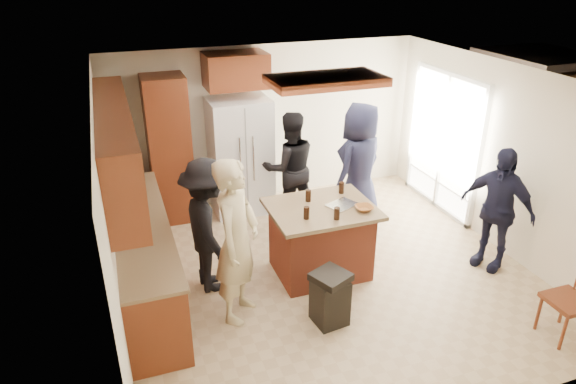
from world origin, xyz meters
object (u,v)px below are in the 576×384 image
object	(u,v)px
person_front_left	(237,241)
person_counter	(208,226)
trash_bin	(330,298)
person_behind_right	(359,167)
refrigerator	(240,156)
kitchen_island	(321,239)
spindle_chair	(570,300)
person_side_right	(497,209)
person_behind_left	(290,168)

from	to	relation	value
person_front_left	person_counter	world-z (taller)	person_front_left
person_front_left	trash_bin	distance (m)	1.19
trash_bin	person_front_left	bearing A→B (deg)	151.98
person_front_left	person_behind_right	distance (m)	2.64
person_behind_right	trash_bin	xyz separation A→B (m)	(-1.30, -1.95, -0.62)
refrigerator	kitchen_island	size ratio (longest dim) A/B	1.41
spindle_chair	person_counter	bearing A→B (deg)	147.26
refrigerator	person_behind_right	bearing A→B (deg)	-36.07
person_side_right	person_counter	xyz separation A→B (m)	(-3.52, 0.74, 0.02)
person_behind_left	person_behind_right	bearing A→B (deg)	154.34
trash_bin	person_side_right	bearing A→B (deg)	8.70
kitchen_island	person_behind_right	bearing A→B (deg)	44.50
person_behind_right	person_counter	xyz separation A→B (m)	(-2.38, -0.84, -0.11)
person_front_left	person_side_right	size ratio (longest dim) A/B	1.15
person_side_right	kitchen_island	xyz separation A→B (m)	(-2.15, 0.58, -0.34)
person_behind_right	person_behind_left	bearing A→B (deg)	-58.15
person_behind_left	person_counter	world-z (taller)	person_behind_left
person_behind_left	person_behind_right	distance (m)	1.02
spindle_chair	trash_bin	bearing A→B (deg)	155.21
person_side_right	trash_bin	size ratio (longest dim) A/B	2.60
person_behind_right	refrigerator	bearing A→B (deg)	-65.20
person_front_left	person_counter	distance (m)	0.67
person_counter	refrigerator	size ratio (longest dim) A/B	0.93
refrigerator	trash_bin	xyz separation A→B (m)	(0.19, -3.03, -0.58)
person_behind_right	person_side_right	bearing A→B (deg)	96.72
person_behind_left	person_side_right	bearing A→B (deg)	137.79
person_behind_right	person_counter	world-z (taller)	person_behind_right
person_front_left	trash_bin	world-z (taller)	person_front_left
person_behind_right	refrigerator	xyz separation A→B (m)	(-1.49, 1.08, -0.04)
person_side_right	trash_bin	xyz separation A→B (m)	(-2.43, -0.37, -0.50)
person_front_left	refrigerator	bearing A→B (deg)	20.27
person_side_right	refrigerator	world-z (taller)	refrigerator
person_front_left	trash_bin	size ratio (longest dim) A/B	3.00
person_behind_left	person_side_right	size ratio (longest dim) A/B	1.04
person_behind_right	spindle_chair	distance (m)	3.18
refrigerator	spindle_chair	xyz separation A→B (m)	(2.45, -4.07, -0.45)
person_behind_right	person_side_right	world-z (taller)	person_behind_right
kitchen_island	spindle_chair	size ratio (longest dim) A/B	1.29
person_behind_left	kitchen_island	distance (m)	1.54
trash_bin	spindle_chair	bearing A→B (deg)	-24.79
person_behind_right	person_counter	distance (m)	2.53
person_front_left	person_behind_left	distance (m)	2.36
person_behind_left	person_counter	size ratio (longest dim) A/B	1.02
person_behind_left	person_counter	xyz separation A→B (m)	(-1.49, -1.33, -0.02)
person_front_left	spindle_chair	world-z (taller)	person_front_left
person_behind_left	person_front_left	bearing A→B (deg)	59.75
person_behind_left	spindle_chair	size ratio (longest dim) A/B	1.72
person_front_left	kitchen_island	xyz separation A→B (m)	(1.18, 0.48, -0.47)
person_front_left	person_side_right	bearing A→B (deg)	-56.01
person_behind_right	spindle_chair	bearing A→B (deg)	78.80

